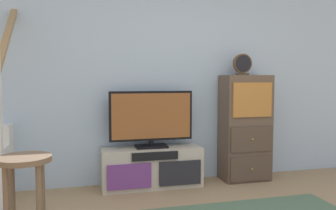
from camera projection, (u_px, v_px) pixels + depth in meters
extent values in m
cube|color=#A8BCD1|center=(171.00, 70.00, 4.19)|extent=(6.40, 0.12, 2.70)
cube|color=#BCB29E|center=(152.00, 167.00, 3.95)|extent=(1.14, 0.36, 0.45)
cube|color=#70387F|center=(129.00, 177.00, 3.70)|extent=(0.48, 0.02, 0.27)
cube|color=#232328|center=(180.00, 173.00, 3.84)|extent=(0.48, 0.02, 0.27)
cube|color=black|center=(155.00, 156.00, 3.75)|extent=(0.51, 0.02, 0.09)
cube|color=black|center=(151.00, 146.00, 3.95)|extent=(0.36, 0.22, 0.02)
cylinder|color=black|center=(151.00, 143.00, 3.95)|extent=(0.05, 0.05, 0.06)
cube|color=black|center=(151.00, 116.00, 3.92)|extent=(0.96, 0.05, 0.57)
cube|color=brown|center=(152.00, 116.00, 3.89)|extent=(0.91, 0.01, 0.52)
cube|color=brown|center=(245.00, 128.00, 4.21)|extent=(0.58, 0.34, 1.29)
cube|color=#4E3C2F|center=(251.00, 169.00, 4.07)|extent=(0.53, 0.02, 0.30)
sphere|color=olive|center=(252.00, 169.00, 4.06)|extent=(0.03, 0.03, 0.03)
cube|color=#4E3C2F|center=(252.00, 139.00, 4.05)|extent=(0.53, 0.02, 0.30)
sphere|color=olive|center=(253.00, 139.00, 4.03)|extent=(0.03, 0.03, 0.03)
cube|color=#BC7533|center=(253.00, 100.00, 4.01)|extent=(0.49, 0.02, 0.41)
cube|color=#4C3823|center=(242.00, 74.00, 4.13)|extent=(0.14, 0.08, 0.02)
cylinder|color=brown|center=(242.00, 63.00, 4.12)|extent=(0.23, 0.04, 0.23)
cylinder|color=black|center=(243.00, 63.00, 4.10)|extent=(0.20, 0.01, 0.20)
cube|color=#9E7547|center=(8.00, 32.00, 3.33)|extent=(0.06, 1.33, 0.99)
cylinder|color=brown|center=(43.00, 210.00, 2.31)|extent=(0.04, 0.04, 0.72)
cylinder|color=brown|center=(24.00, 159.00, 2.17)|extent=(0.34, 0.34, 0.03)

